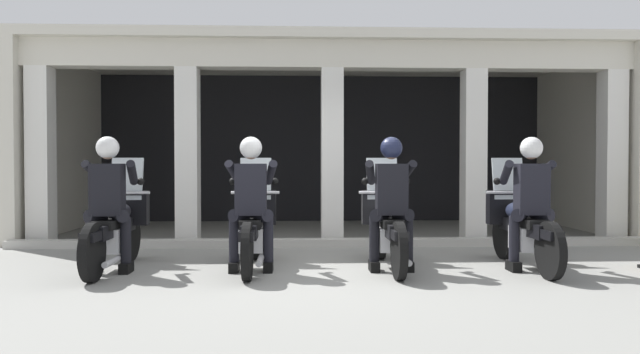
% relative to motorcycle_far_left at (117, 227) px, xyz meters
% --- Properties ---
extents(ground_plane, '(80.00, 80.00, 0.00)m').
position_rel_motorcycle_far_left_xyz_m(ground_plane, '(2.47, 2.87, -0.50)').
color(ground_plane, gray).
extents(station_building, '(10.37, 4.22, 3.40)m').
position_rel_motorcycle_far_left_xyz_m(station_building, '(2.75, 4.37, 1.64)').
color(station_building, black).
rests_on(station_building, ground).
extents(kerb_strip, '(9.87, 0.24, 0.12)m').
position_rel_motorcycle_far_left_xyz_m(kerb_strip, '(2.75, 1.76, -0.44)').
color(kerb_strip, '#B7B5AD').
rests_on(kerb_strip, ground).
extents(motorcycle_far_left, '(0.62, 2.04, 1.35)m').
position_rel_motorcycle_far_left_xyz_m(motorcycle_far_left, '(0.00, 0.00, 0.00)').
color(motorcycle_far_left, black).
rests_on(motorcycle_far_left, ground).
extents(police_officer_far_left, '(0.63, 0.61, 1.58)m').
position_rel_motorcycle_far_left_xyz_m(police_officer_far_left, '(-0.00, -0.28, 0.44)').
color(police_officer_far_left, black).
rests_on(police_officer_far_left, ground).
extents(motorcycle_center_left, '(0.62, 2.04, 1.35)m').
position_rel_motorcycle_far_left_xyz_m(motorcycle_center_left, '(1.65, 0.01, 0.00)').
color(motorcycle_center_left, black).
rests_on(motorcycle_center_left, ground).
extents(police_officer_center_left, '(0.63, 0.61, 1.58)m').
position_rel_motorcycle_far_left_xyz_m(police_officer_center_left, '(1.65, -0.27, 0.44)').
color(police_officer_center_left, black).
rests_on(police_officer_center_left, ground).
extents(motorcycle_center_right, '(0.62, 2.04, 1.35)m').
position_rel_motorcycle_far_left_xyz_m(motorcycle_center_right, '(3.29, -0.01, 0.00)').
color(motorcycle_center_right, black).
rests_on(motorcycle_center_right, ground).
extents(police_officer_center_right, '(0.63, 0.61, 1.58)m').
position_rel_motorcycle_far_left_xyz_m(police_officer_center_right, '(3.29, -0.29, 0.44)').
color(police_officer_center_right, black).
rests_on(police_officer_center_right, ground).
extents(motorcycle_far_right, '(0.62, 2.04, 1.35)m').
position_rel_motorcycle_far_left_xyz_m(motorcycle_far_right, '(4.94, -0.07, 0.00)').
color(motorcycle_far_right, black).
rests_on(motorcycle_far_right, ground).
extents(police_officer_far_right, '(0.63, 0.61, 1.58)m').
position_rel_motorcycle_far_left_xyz_m(police_officer_far_right, '(4.94, -0.35, 0.44)').
color(police_officer_far_right, black).
rests_on(police_officer_far_right, ground).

